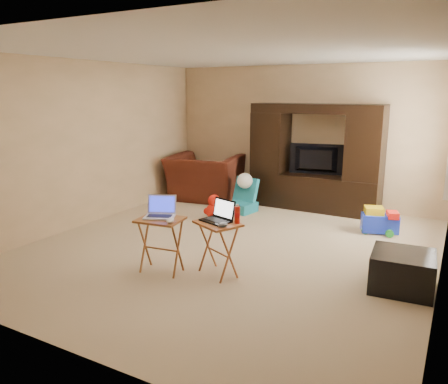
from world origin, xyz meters
The scene contains 19 objects.
floor centered at (0.00, 0.00, 0.00)m, with size 5.50×5.50×0.00m, color tan.
ceiling centered at (0.00, 0.00, 2.50)m, with size 5.50×5.50×0.00m, color silver.
wall_back centered at (0.00, 2.75, 1.25)m, with size 5.00×5.00×0.00m, color tan.
wall_front centered at (0.00, -2.75, 1.25)m, with size 5.00×5.00×0.00m, color tan.
wall_left centered at (-2.50, 0.00, 1.25)m, with size 5.50×5.50×0.00m, color tan.
entertainment_center centered at (0.36, 2.44, 0.92)m, with size 2.24×0.56×1.83m, color black.
television centered at (0.36, 2.47, 0.88)m, with size 0.93×0.12×0.54m, color black.
recliner centered at (-1.70, 2.15, 0.42)m, with size 1.30×1.14×0.85m, color #4C1910.
child_rocker centered at (-0.68, 1.66, 0.29)m, with size 0.44×0.50×0.59m, color #187285, non-canonical shape.
plush_toy centered at (-0.86, 1.03, 0.21)m, with size 0.37×0.31×0.42m, color red, non-canonical shape.
push_toy centered at (1.63, 1.59, 0.20)m, with size 0.52×0.37×0.39m, color #1C36E4, non-canonical shape.
ottoman centered at (2.16, -0.26, 0.20)m, with size 0.62×0.62×0.40m, color black.
tray_table_left centered at (-0.33, -1.10, 0.32)m, with size 0.49×0.39×0.64m, color brown.
tray_table_right centered at (0.28, -0.86, 0.31)m, with size 0.47×0.38×0.62m, color #A75B28.
laptop_left centered at (-0.36, -1.07, 0.76)m, with size 0.33×0.28×0.24m, color silver.
laptop_right centered at (0.24, -0.84, 0.74)m, with size 0.32×0.27×0.24m, color black.
mouse_left centered at (-0.14, -1.17, 0.66)m, with size 0.08×0.13×0.05m, color silver.
mouse_right centered at (0.41, -0.98, 0.64)m, with size 0.08×0.13×0.05m, color #414146.
water_bottle centered at (0.48, -0.78, 0.71)m, with size 0.06×0.06×0.19m, color red.
Camera 1 is at (2.57, -4.89, 2.03)m, focal length 35.00 mm.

